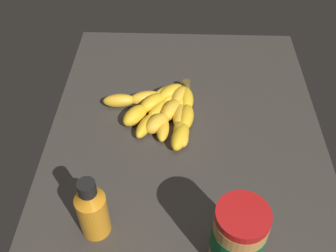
{
  "coord_description": "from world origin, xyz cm",
  "views": [
    {
      "loc": [
        59.82,
        -1.85,
        64.86
      ],
      "look_at": [
        -0.4,
        -3.98,
        3.57
      ],
      "focal_mm": 42.13,
      "sensor_mm": 36.0,
      "label": 1
    }
  ],
  "objects": [
    {
      "name": "banana_bunch",
      "position": [
        -7.88,
        -4.76,
        1.7
      ],
      "size": [
        22.68,
        22.19,
        3.79
      ],
      "color": "gold",
      "rests_on": "ground_plane"
    },
    {
      "name": "honey_bottle",
      "position": [
        22.94,
        -16.28,
        6.08
      ],
      "size": [
        5.4,
        5.4,
        13.79
      ],
      "color": "orange",
      "rests_on": "ground_plane"
    },
    {
      "name": "ground_plane",
      "position": [
        0.0,
        0.0,
        -2.32
      ],
      "size": [
        85.64,
        61.98,
        4.65
      ],
      "primitive_type": "cube",
      "color": "#38332D"
    },
    {
      "name": "peanut_butter_jar",
      "position": [
        27.54,
        8.36,
        6.83
      ],
      "size": [
        8.85,
        8.85,
        13.79
      ],
      "color": "#BF8442",
      "rests_on": "ground_plane"
    }
  ]
}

